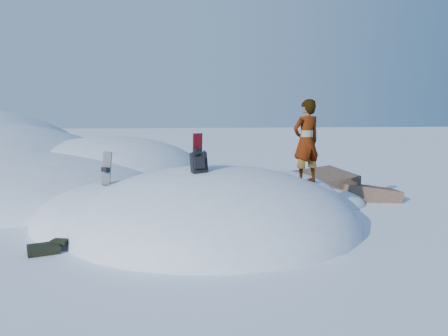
{
  "coord_description": "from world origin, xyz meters",
  "views": [
    {
      "loc": [
        -0.95,
        -10.15,
        2.82
      ],
      "look_at": [
        0.26,
        0.3,
        1.42
      ],
      "focal_mm": 35.0,
      "sensor_mm": 36.0,
      "label": 1
    }
  ],
  "objects": [
    {
      "name": "snow_mound",
      "position": [
        -0.17,
        0.24,
        0.0
      ],
      "size": [
        8.0,
        6.0,
        3.0
      ],
      "color": "white",
      "rests_on": "ground"
    },
    {
      "name": "snowboard_dark",
      "position": [
        -2.56,
        0.29,
        1.17
      ],
      "size": [
        0.34,
        0.33,
        1.39
      ],
      "rotation": [
        0.0,
        0.0,
        -0.65
      ],
      "color": "black",
      "rests_on": "snow_mound"
    },
    {
      "name": "rock_outcrop",
      "position": [
        3.72,
        3.01,
        0.01
      ],
      "size": [
        4.68,
        4.41,
        1.68
      ],
      "color": "brown",
      "rests_on": "ground"
    },
    {
      "name": "snowboard_red",
      "position": [
        -0.41,
        -0.13,
        1.64
      ],
      "size": [
        0.25,
        0.23,
        1.34
      ],
      "rotation": [
        0.0,
        0.0,
        0.56
      ],
      "color": "red",
      "rests_on": "snow_mound"
    },
    {
      "name": "backpack",
      "position": [
        -0.4,
        -0.57,
        1.66
      ],
      "size": [
        0.41,
        0.46,
        0.56
      ],
      "rotation": [
        0.0,
        0.0,
        0.25
      ],
      "color": "black",
      "rests_on": "snow_mound"
    },
    {
      "name": "ground",
      "position": [
        0.0,
        0.0,
        0.0
      ],
      "size": [
        120.0,
        120.0,
        0.0
      ],
      "primitive_type": "plane",
      "color": "white",
      "rests_on": "ground"
    },
    {
      "name": "gear_pile",
      "position": [
        -3.5,
        -1.42,
        0.1
      ],
      "size": [
        0.8,
        0.62,
        0.21
      ],
      "rotation": [
        0.0,
        0.0,
        0.35
      ],
      "color": "black",
      "rests_on": "ground"
    },
    {
      "name": "person",
      "position": [
        2.25,
        0.1,
        2.07
      ],
      "size": [
        0.85,
        0.7,
        2.01
      ],
      "primitive_type": "imported",
      "rotation": [
        0.0,
        0.0,
        3.49
      ],
      "color": "slate",
      "rests_on": "snow_mound"
    }
  ]
}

